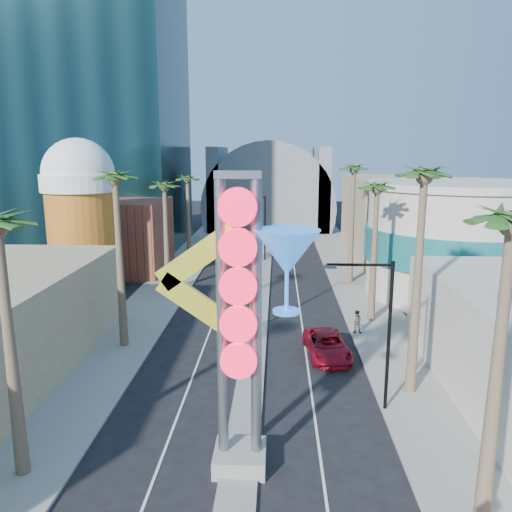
{
  "coord_description": "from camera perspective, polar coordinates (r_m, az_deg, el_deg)",
  "views": [
    {
      "loc": [
        1.52,
        -16.07,
        13.26
      ],
      "look_at": [
        -0.11,
        21.4,
        5.38
      ],
      "focal_mm": 35.0,
      "sensor_mm": 36.0,
      "label": 1
    }
  ],
  "objects": [
    {
      "name": "sidewalk_west",
      "position": [
        53.88,
        -9.39,
        -2.46
      ],
      "size": [
        5.0,
        100.0,
        0.15
      ],
      "primitive_type": "cube",
      "color": "gray",
      "rests_on": "ground"
    },
    {
      "name": "sidewalk_east",
      "position": [
        53.35,
        11.03,
        -2.66
      ],
      "size": [
        5.0,
        100.0,
        0.15
      ],
      "primitive_type": "cube",
      "color": "gray",
      "rests_on": "ground"
    },
    {
      "name": "median",
      "position": [
        55.68,
        0.86,
        -1.83
      ],
      "size": [
        1.6,
        84.0,
        0.15
      ],
      "primitive_type": "cube",
      "color": "gray",
      "rests_on": "ground"
    },
    {
      "name": "hotel_tower",
      "position": [
        72.97,
        -17.5,
        20.61
      ],
      "size": [
        20.0,
        20.0,
        50.0
      ],
      "primitive_type": "cube",
      "color": "black",
      "rests_on": "ground"
    },
    {
      "name": "brick_filler_west",
      "position": [
        57.59,
        -15.26,
        2.19
      ],
      "size": [
        10.0,
        10.0,
        8.0
      ],
      "primitive_type": "cube",
      "color": "brown",
      "rests_on": "ground"
    },
    {
      "name": "filler_east",
      "position": [
        66.2,
        15.15,
        4.29
      ],
      "size": [
        10.0,
        20.0,
        10.0
      ],
      "primitive_type": "cube",
      "color": "#9C8264",
      "rests_on": "ground"
    },
    {
      "name": "beer_mug",
      "position": [
        49.95,
        -19.36,
        4.98
      ],
      "size": [
        7.0,
        7.0,
        14.5
      ],
      "color": "#A95D16",
      "rests_on": "ground"
    },
    {
      "name": "turquoise_building",
      "position": [
        49.58,
        21.88,
        1.71
      ],
      "size": [
        16.6,
        16.6,
        10.6
      ],
      "color": "beige",
      "rests_on": "ground"
    },
    {
      "name": "canopy",
      "position": [
        88.54,
        1.51,
        6.06
      ],
      "size": [
        22.0,
        16.0,
        22.0
      ],
      "color": "slate",
      "rests_on": "ground"
    },
    {
      "name": "neon_sign",
      "position": [
        19.95,
        0.37,
        -5.49
      ],
      "size": [
        6.53,
        2.6,
        12.55
      ],
      "color": "gray",
      "rests_on": "ground"
    },
    {
      "name": "streetlight_0",
      "position": [
        37.04,
        0.93,
        -1.21
      ],
      "size": [
        3.79,
        0.25,
        8.0
      ],
      "color": "black",
      "rests_on": "ground"
    },
    {
      "name": "streetlight_1",
      "position": [
        60.69,
        0.52,
        3.93
      ],
      "size": [
        3.79,
        0.25,
        8.0
      ],
      "color": "black",
      "rests_on": "ground"
    },
    {
      "name": "streetlight_2",
      "position": [
        26.03,
        14.01,
        -7.39
      ],
      "size": [
        3.45,
        0.25,
        8.0
      ],
      "color": "black",
      "rests_on": "ground"
    },
    {
      "name": "palm_1",
      "position": [
        33.84,
        -15.75,
        7.3
      ],
      "size": [
        2.4,
        2.4,
        12.7
      ],
      "color": "brown",
      "rests_on": "ground"
    },
    {
      "name": "palm_2",
      "position": [
        47.41,
        -10.41,
        7.1
      ],
      "size": [
        2.4,
        2.4,
        11.2
      ],
      "color": "brown",
      "rests_on": "ground"
    },
    {
      "name": "palm_3",
      "position": [
        59.14,
        -7.84,
        8.1
      ],
      "size": [
        2.4,
        2.4,
        11.2
      ],
      "color": "brown",
      "rests_on": "ground"
    },
    {
      "name": "palm_4",
      "position": [
        17.96,
        27.08,
        1.33
      ],
      "size": [
        2.4,
        2.4,
        12.2
      ],
      "color": "brown",
      "rests_on": "ground"
    },
    {
      "name": "palm_5",
      "position": [
        27.2,
        18.6,
        7.06
      ],
      "size": [
        2.4,
        2.4,
        13.2
      ],
      "color": "brown",
      "rests_on": "ground"
    },
    {
      "name": "palm_6",
      "position": [
        38.94,
        13.65,
        6.63
      ],
      "size": [
        2.4,
        2.4,
        11.7
      ],
      "color": "brown",
      "rests_on": "ground"
    },
    {
      "name": "palm_7",
      "position": [
        50.69,
        11.11,
        8.9
      ],
      "size": [
        2.4,
        2.4,
        12.7
      ],
      "color": "brown",
      "rests_on": "ground"
    },
    {
      "name": "red_pickup",
      "position": [
        33.6,
        8.13,
        -10.08
      ],
      "size": [
        3.09,
        5.78,
        1.55
      ],
      "primitive_type": "imported",
      "rotation": [
        0.0,
        0.0,
        0.1
      ],
      "color": "maroon",
      "rests_on": "ground"
    },
    {
      "name": "pedestrian_b",
      "position": [
        37.7,
        11.4,
        -7.34
      ],
      "size": [
        0.92,
        0.76,
        1.71
      ],
      "primitive_type": "imported",
      "rotation": [
        0.0,
        0.0,
        2.99
      ],
      "color": "gray",
      "rests_on": "sidewalk_east"
    }
  ]
}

